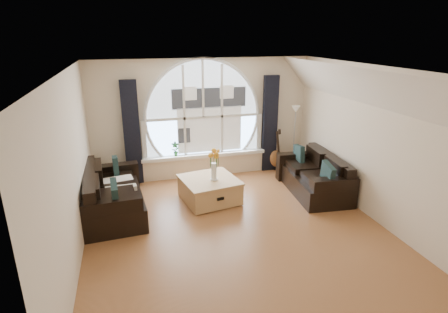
{
  "coord_description": "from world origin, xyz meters",
  "views": [
    {
      "loc": [
        -1.66,
        -5.22,
        3.22
      ],
      "look_at": [
        0.0,
        0.9,
        1.05
      ],
      "focal_mm": 29.12,
      "sensor_mm": 36.0,
      "label": 1
    }
  ],
  "objects_px": {
    "coffee_chest": "(210,189)",
    "floor_lamp": "(294,139)",
    "vase_flowers": "(214,161)",
    "sofa_left": "(114,193)",
    "potted_plant": "(175,149)",
    "guitar": "(277,149)",
    "sofa_right": "(313,175)"
  },
  "relations": [
    {
      "from": "coffee_chest",
      "to": "floor_lamp",
      "type": "xyz_separation_m",
      "value": [
        2.36,
        1.17,
        0.54
      ]
    },
    {
      "from": "coffee_chest",
      "to": "vase_flowers",
      "type": "height_order",
      "value": "vase_flowers"
    },
    {
      "from": "sofa_left",
      "to": "floor_lamp",
      "type": "xyz_separation_m",
      "value": [
        4.19,
        1.21,
        0.4
      ]
    },
    {
      "from": "floor_lamp",
      "to": "potted_plant",
      "type": "xyz_separation_m",
      "value": [
        -2.84,
        0.2,
        -0.08
      ]
    },
    {
      "from": "sofa_left",
      "to": "guitar",
      "type": "bearing_deg",
      "value": 15.05
    },
    {
      "from": "sofa_left",
      "to": "coffee_chest",
      "type": "xyz_separation_m",
      "value": [
        1.83,
        0.05,
        -0.14
      ]
    },
    {
      "from": "sofa_right",
      "to": "guitar",
      "type": "relative_size",
      "value": 1.72
    },
    {
      "from": "coffee_chest",
      "to": "potted_plant",
      "type": "bearing_deg",
      "value": 98.83
    },
    {
      "from": "sofa_right",
      "to": "coffee_chest",
      "type": "bearing_deg",
      "value": -179.47
    },
    {
      "from": "guitar",
      "to": "potted_plant",
      "type": "distance_m",
      "value": 2.46
    },
    {
      "from": "coffee_chest",
      "to": "vase_flowers",
      "type": "relative_size",
      "value": 1.49
    },
    {
      "from": "potted_plant",
      "to": "sofa_left",
      "type": "bearing_deg",
      "value": -133.61
    },
    {
      "from": "guitar",
      "to": "potted_plant",
      "type": "bearing_deg",
      "value": 165.51
    },
    {
      "from": "sofa_right",
      "to": "potted_plant",
      "type": "distance_m",
      "value": 3.1
    },
    {
      "from": "sofa_left",
      "to": "guitar",
      "type": "xyz_separation_m",
      "value": [
        3.8,
        1.32,
        0.13
      ]
    },
    {
      "from": "coffee_chest",
      "to": "sofa_right",
      "type": "bearing_deg",
      "value": -14.63
    },
    {
      "from": "sofa_left",
      "to": "sofa_right",
      "type": "distance_m",
      "value": 4.03
    },
    {
      "from": "sofa_left",
      "to": "sofa_right",
      "type": "bearing_deg",
      "value": -5.74
    },
    {
      "from": "sofa_left",
      "to": "coffee_chest",
      "type": "relative_size",
      "value": 1.86
    },
    {
      "from": "sofa_left",
      "to": "potted_plant",
      "type": "height_order",
      "value": "potted_plant"
    },
    {
      "from": "floor_lamp",
      "to": "guitar",
      "type": "distance_m",
      "value": 0.48
    },
    {
      "from": "coffee_chest",
      "to": "guitar",
      "type": "xyz_separation_m",
      "value": [
        1.97,
        1.27,
        0.27
      ]
    },
    {
      "from": "coffee_chest",
      "to": "floor_lamp",
      "type": "distance_m",
      "value": 2.69
    },
    {
      "from": "sofa_right",
      "to": "floor_lamp",
      "type": "relative_size",
      "value": 1.14
    },
    {
      "from": "coffee_chest",
      "to": "guitar",
      "type": "height_order",
      "value": "guitar"
    },
    {
      "from": "floor_lamp",
      "to": "potted_plant",
      "type": "relative_size",
      "value": 4.8
    },
    {
      "from": "floor_lamp",
      "to": "potted_plant",
      "type": "height_order",
      "value": "floor_lamp"
    },
    {
      "from": "coffee_chest",
      "to": "vase_flowers",
      "type": "distance_m",
      "value": 0.61
    },
    {
      "from": "sofa_left",
      "to": "sofa_right",
      "type": "xyz_separation_m",
      "value": [
        4.03,
        -0.12,
        0.0
      ]
    },
    {
      "from": "floor_lamp",
      "to": "vase_flowers",
      "type": "bearing_deg",
      "value": -151.56
    },
    {
      "from": "sofa_right",
      "to": "potted_plant",
      "type": "bearing_deg",
      "value": 154.97
    },
    {
      "from": "sofa_right",
      "to": "floor_lamp",
      "type": "bearing_deg",
      "value": 87.92
    }
  ]
}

